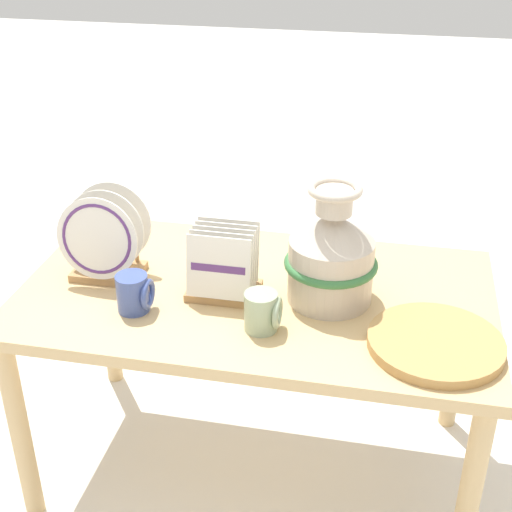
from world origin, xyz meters
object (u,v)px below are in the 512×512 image
(ceramic_vase, at_px, (331,254))
(mug_cobalt_glaze, at_px, (134,293))
(mug_sage_glaze, at_px, (263,312))
(dish_rack_square_plates, at_px, (224,270))
(wicker_charger_stack, at_px, (436,343))
(dish_rack_round_plates, at_px, (105,243))

(ceramic_vase, relative_size, mug_cobalt_glaze, 3.19)
(mug_sage_glaze, bearing_deg, mug_cobalt_glaze, 176.84)
(ceramic_vase, bearing_deg, dish_rack_square_plates, -172.96)
(mug_sage_glaze, bearing_deg, wicker_charger_stack, 0.81)
(mug_sage_glaze, distance_m, mug_cobalt_glaze, 0.35)
(ceramic_vase, distance_m, mug_cobalt_glaze, 0.53)
(dish_rack_square_plates, distance_m, wicker_charger_stack, 0.59)
(dish_rack_round_plates, relative_size, mug_cobalt_glaze, 2.48)
(dish_rack_square_plates, height_order, mug_cobalt_glaze, dish_rack_square_plates)
(ceramic_vase, height_order, mug_cobalt_glaze, ceramic_vase)
(ceramic_vase, bearing_deg, wicker_charger_stack, -31.97)
(dish_rack_round_plates, height_order, dish_rack_square_plates, dish_rack_round_plates)
(ceramic_vase, distance_m, dish_rack_round_plates, 0.64)
(dish_rack_round_plates, relative_size, wicker_charger_stack, 0.78)
(dish_rack_round_plates, bearing_deg, ceramic_vase, 0.71)
(ceramic_vase, distance_m, dish_rack_square_plates, 0.30)
(mug_cobalt_glaze, bearing_deg, dish_rack_square_plates, 31.14)
(dish_rack_square_plates, xyz_separation_m, mug_sage_glaze, (0.14, -0.15, -0.02))
(ceramic_vase, distance_m, mug_sage_glaze, 0.25)
(mug_sage_glaze, height_order, mug_cobalt_glaze, same)
(dish_rack_round_plates, distance_m, wicker_charger_stack, 0.94)
(dish_rack_round_plates, xyz_separation_m, dish_rack_square_plates, (0.35, -0.03, -0.03))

